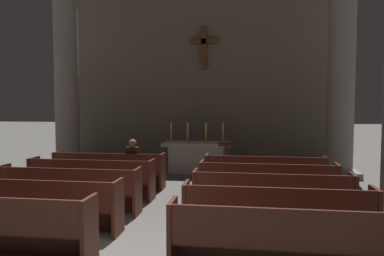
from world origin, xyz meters
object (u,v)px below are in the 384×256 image
(lectern, at_px, (226,163))
(pew_left_row_2, at_px, (37,204))
(pew_right_row_1, at_px, (285,241))
(altar, at_px, (197,157))
(pew_right_row_2, at_px, (277,214))
(pew_right_row_4, at_px, (268,184))
(pew_left_row_4, at_px, (91,178))
(candlestick_inner_right, at_px, (206,136))
(candlestick_inner_left, at_px, (188,136))
(pew_left_row_5, at_px, (109,170))
(column_right_second, at_px, (341,69))
(lone_worshipper, at_px, (134,162))
(column_left_second, at_px, (66,73))
(candlestick_outer_left, at_px, (171,136))
(candlestick_outer_right, at_px, (223,136))
(pew_right_row_5, at_px, (265,174))
(pew_right_row_3, at_px, (272,197))
(pew_left_row_3, at_px, (68,189))

(lectern, bearing_deg, pew_left_row_2, -123.13)
(pew_right_row_1, distance_m, altar, 7.36)
(pew_right_row_2, distance_m, pew_right_row_4, 2.30)
(pew_left_row_4, distance_m, candlestick_inner_right, 4.38)
(pew_left_row_2, distance_m, pew_right_row_4, 4.72)
(candlestick_inner_left, bearing_deg, pew_left_row_5, -125.50)
(altar, bearing_deg, column_right_second, -0.88)
(pew_right_row_2, bearing_deg, pew_left_row_2, 180.00)
(pew_right_row_2, bearing_deg, pew_right_row_4, 90.00)
(pew_left_row_2, distance_m, pew_right_row_2, 4.12)
(lone_worshipper, bearing_deg, candlestick_inner_left, 66.05)
(pew_right_row_4, relative_size, column_left_second, 0.44)
(candlestick_outer_left, distance_m, candlestick_outer_right, 1.70)
(candlestick_inner_left, bearing_deg, pew_left_row_4, -115.95)
(pew_right_row_1, xyz_separation_m, lone_worshipper, (-3.44, 4.63, 0.22))
(pew_left_row_4, height_order, candlestick_outer_left, candlestick_outer_left)
(pew_left_row_5, distance_m, candlestick_inner_left, 3.12)
(pew_right_row_4, bearing_deg, lectern, 113.37)
(altar, xyz_separation_m, lone_worshipper, (-1.38, -2.43, 0.16))
(column_right_second, bearing_deg, pew_right_row_5, -134.66)
(pew_left_row_4, relative_size, candlestick_outer_right, 4.77)
(pew_left_row_4, height_order, pew_right_row_3, same)
(pew_left_row_5, xyz_separation_m, lone_worshipper, (0.68, 0.04, 0.22))
(lone_worshipper, bearing_deg, pew_left_row_5, -176.82)
(pew_left_row_4, bearing_deg, candlestick_outer_right, 51.17)
(pew_right_row_3, bearing_deg, column_left_second, 144.11)
(column_right_second, relative_size, lectern, 5.88)
(pew_right_row_2, distance_m, candlestick_inner_left, 6.41)
(pew_right_row_1, bearing_deg, lectern, 100.10)
(lectern, bearing_deg, candlestick_inner_right, 120.82)
(pew_right_row_4, bearing_deg, pew_right_row_3, -90.00)
(lectern, bearing_deg, lone_worshipper, -152.82)
(candlestick_outer_left, xyz_separation_m, candlestick_outer_right, (1.70, 0.00, 0.00))
(pew_left_row_4, xyz_separation_m, column_right_second, (6.49, 3.55, 2.83))
(pew_left_row_2, height_order, pew_right_row_5, same)
(pew_left_row_4, distance_m, pew_right_row_1, 5.37)
(pew_left_row_3, distance_m, lectern, 4.71)
(pew_right_row_1, xyz_separation_m, candlestick_inner_right, (-1.76, 7.06, 0.73))
(pew_right_row_4, bearing_deg, candlestick_outer_right, 108.50)
(column_right_second, xyz_separation_m, candlestick_inner_left, (-4.73, 0.07, -2.10))
(pew_left_row_3, relative_size, pew_right_row_4, 1.00)
(pew_left_row_4, bearing_deg, candlestick_inner_left, 64.05)
(altar, bearing_deg, pew_left_row_4, -119.67)
(pew_right_row_1, relative_size, column_left_second, 0.44)
(pew_right_row_5, distance_m, lectern, 1.64)
(candlestick_inner_right, bearing_deg, lectern, -59.18)
(candlestick_inner_left, bearing_deg, pew_right_row_2, -68.24)
(column_left_second, relative_size, lectern, 5.88)
(column_left_second, bearing_deg, lectern, -11.74)
(pew_right_row_5, xyz_separation_m, column_right_second, (2.37, 2.40, 2.83))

